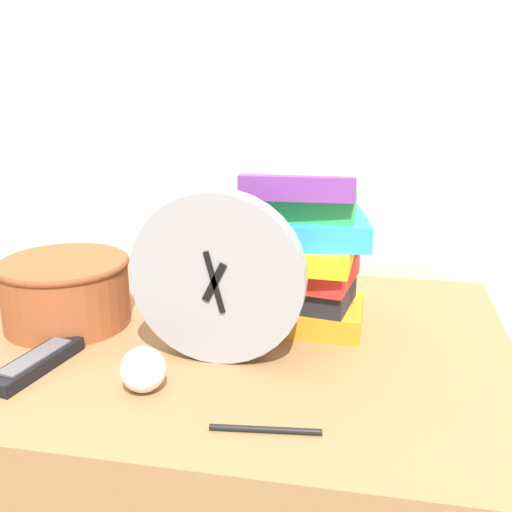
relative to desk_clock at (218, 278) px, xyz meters
The scene contains 7 objects.
wall_back 0.58m from the desk_clock, 97.60° to the left, with size 6.00×0.04×2.40m.
desk_clock is the anchor object (origin of this frame).
book_stack 0.18m from the desk_clock, 59.00° to the left, with size 0.26×0.21×0.30m.
basket 0.31m from the desk_clock, 164.57° to the left, with size 0.22×0.22×0.11m.
tv_remote 0.30m from the desk_clock, 161.52° to the right, with size 0.08×0.17×0.02m.
crumpled_paper_ball 0.17m from the desk_clock, 125.24° to the right, with size 0.06×0.06×0.06m.
pen 0.24m from the desk_clock, 59.57° to the right, with size 0.14×0.02×0.01m.
Camera 1 is at (0.28, -0.54, 1.21)m, focal length 42.00 mm.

